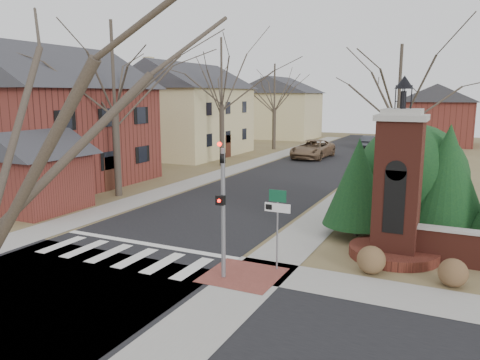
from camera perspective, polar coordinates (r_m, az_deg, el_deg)
The scene contains 27 objects.
ground at distance 17.33m, azimuth -15.86°, elevation -9.70°, with size 120.00×120.00×0.00m, color brown.
main_street at distance 36.28m, azimuth 7.64°, elevation 1.05°, with size 8.00×70.00×0.01m, color black.
cross_street at distance 15.38m, azimuth -23.42°, elevation -12.77°, with size 120.00×8.00×0.01m, color black.
crosswalk_zone at distance 17.89m, azimuth -14.16°, elevation -8.94°, with size 8.00×2.20×0.02m, color silver.
stop_bar at distance 19.00m, azimuth -11.26°, elevation -7.67°, with size 8.00×0.35×0.02m, color silver.
sidewalk_right_main at distance 35.06m, azimuth 15.74°, elevation 0.43°, with size 2.00×60.00×0.02m, color gray.
sidewalk_left at distance 38.17m, azimuth 0.20°, elevation 1.61°, with size 2.00×60.00×0.02m, color gray.
curb_apron at distance 15.59m, azimuth 0.35°, elevation -11.53°, with size 2.40×2.40×0.02m, color brown.
traffic_signal_pole at distance 14.67m, azimuth -2.12°, elevation -2.41°, with size 0.28×0.41×4.50m.
sign_post at distance 15.56m, azimuth 4.56°, elevation -4.10°, with size 0.90×0.07×2.75m.
brick_gate_monument at distance 17.58m, azimuth 18.60°, elevation -2.21°, with size 3.20×3.20×6.47m.
house_brick_left at distance 32.61m, azimuth -21.96°, elevation 7.58°, with size 9.80×11.80×9.42m.
house_stucco_left at distance 46.13m, azimuth -6.56°, elevation 8.78°, with size 9.80×12.80×9.28m.
garage_left at distance 25.83m, azimuth -23.79°, elevation 1.49°, with size 4.80×4.80×4.29m.
house_distant_left at distance 64.35m, azimuth 4.70°, elevation 8.94°, with size 10.80×8.80×8.53m.
house_distant_right at distance 60.20m, azimuth 22.92°, elevation 7.49°, with size 8.80×8.80×7.30m.
evergreen_near at distance 19.78m, azimuth 14.19°, elevation -0.23°, with size 2.80×2.80×4.10m.
evergreen_mid at distance 20.55m, azimuth 23.95°, elevation 0.43°, with size 3.40×3.40×4.70m.
evergreen_mass at distance 21.95m, azimuth 20.12°, elevation 0.75°, with size 4.80×4.80×4.80m, color #10321A.
bare_tree_0 at distance 27.76m, azimuth -15.28°, elevation 13.88°, with size 8.05×8.05×11.15m.
bare_tree_1 at distance 38.59m, azimuth -2.28°, elevation 13.64°, with size 8.40×8.40×11.64m.
bare_tree_2 at distance 50.59m, azimuth 4.24°, elevation 11.71°, with size 7.35×7.35×10.19m.
bare_tree_3 at distance 28.32m, azimuth 18.93°, elevation 11.57°, with size 7.00×7.00×9.70m.
pickup_truck at distance 44.05m, azimuth 8.85°, elevation 3.76°, with size 2.80×6.07×1.69m, color brown.
distant_car at distance 54.21m, azimuth 15.55°, elevation 4.52°, with size 1.38×3.97×1.31m, color #393B41.
dry_shrub_left at distance 16.20m, azimuth 15.70°, elevation -9.36°, with size 0.93×0.93×0.93m, color brown.
dry_shrub_right at distance 16.02m, azimuth 24.54°, elevation -10.25°, with size 0.88×0.88×0.88m, color brown.
Camera 1 is at (10.96, -12.09, 5.83)m, focal length 35.00 mm.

